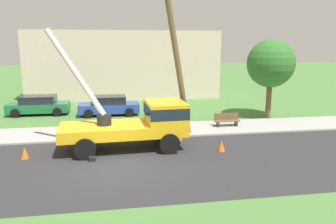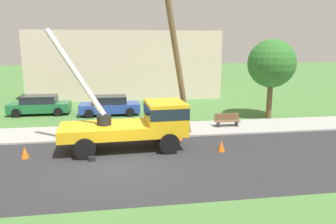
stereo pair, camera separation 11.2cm
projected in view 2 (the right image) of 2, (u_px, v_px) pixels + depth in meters
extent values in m
plane|color=#477538|center=(115.00, 111.00, 26.07)|extent=(120.00, 120.00, 0.00)
cube|color=#2B2B2D|center=(116.00, 166.00, 14.46)|extent=(80.00, 7.85, 0.01)
cube|color=#9E9E99|center=(116.00, 132.00, 19.85)|extent=(80.00, 3.31, 0.10)
cube|color=gold|center=(104.00, 130.00, 16.38)|extent=(4.41, 2.60, 0.55)
cube|color=gold|center=(165.00, 117.00, 16.89)|extent=(2.01, 2.49, 1.60)
cube|color=#19232D|center=(165.00, 110.00, 16.81)|extent=(2.03, 2.51, 0.56)
cylinder|color=black|center=(104.00, 120.00, 16.28)|extent=(0.70, 0.70, 0.50)
cylinder|color=silver|center=(75.00, 72.00, 16.18)|extent=(2.94, 1.53, 4.26)
cube|color=black|center=(92.00, 159.00, 15.06)|extent=(0.31, 0.31, 0.20)
cube|color=black|center=(93.00, 141.00, 17.84)|extent=(0.31, 0.31, 0.20)
cylinder|color=black|center=(169.00, 144.00, 15.94)|extent=(1.00, 0.30, 1.00)
cylinder|color=black|center=(160.00, 131.00, 18.24)|extent=(1.00, 0.30, 1.00)
cylinder|color=black|center=(85.00, 149.00, 15.15)|extent=(1.00, 0.30, 1.00)
cylinder|color=black|center=(87.00, 135.00, 17.46)|extent=(1.00, 0.30, 1.00)
cylinder|color=brown|center=(177.00, 60.00, 17.89)|extent=(2.14, 1.85, 8.80)
cone|color=orange|center=(221.00, 146.00, 16.34)|extent=(0.36, 0.36, 0.56)
cone|color=orange|center=(25.00, 152.00, 15.34)|extent=(0.36, 0.36, 0.56)
cone|color=orange|center=(179.00, 135.00, 18.22)|extent=(0.36, 0.36, 0.56)
cube|color=#1E6638|center=(40.00, 107.00, 24.84)|extent=(4.41, 1.82, 0.65)
cube|color=black|center=(39.00, 99.00, 24.71)|extent=(2.47, 1.67, 0.55)
cylinder|color=black|center=(58.00, 112.00, 24.23)|extent=(0.64, 0.22, 0.64)
cylinder|color=black|center=(62.00, 107.00, 25.97)|extent=(0.64, 0.22, 0.64)
cylinder|color=black|center=(16.00, 113.00, 23.80)|extent=(0.64, 0.22, 0.64)
cylinder|color=black|center=(23.00, 108.00, 25.54)|extent=(0.64, 0.22, 0.64)
cube|color=#263F99|center=(110.00, 108.00, 24.65)|extent=(4.42, 1.85, 0.65)
cube|color=black|center=(109.00, 100.00, 24.53)|extent=(2.48, 1.68, 0.55)
cylinder|color=black|center=(130.00, 112.00, 24.07)|extent=(0.64, 0.22, 0.64)
cylinder|color=black|center=(129.00, 108.00, 25.81)|extent=(0.64, 0.22, 0.64)
cylinder|color=black|center=(89.00, 114.00, 23.59)|extent=(0.64, 0.22, 0.64)
cylinder|color=black|center=(91.00, 109.00, 25.33)|extent=(0.64, 0.22, 0.64)
cube|color=brown|center=(227.00, 121.00, 20.84)|extent=(1.60, 0.44, 0.06)
cube|color=brown|center=(227.00, 116.00, 20.98)|extent=(1.60, 0.06, 0.40)
cube|color=#333338|center=(218.00, 125.00, 20.79)|extent=(0.10, 0.40, 0.45)
cube|color=#333338|center=(236.00, 124.00, 20.98)|extent=(0.10, 0.40, 0.45)
cylinder|color=brown|center=(270.00, 93.00, 23.64)|extent=(0.36, 0.36, 3.52)
sphere|color=#3D7F33|center=(272.00, 65.00, 23.23)|extent=(3.22, 3.22, 3.22)
cylinder|color=brown|center=(270.00, 93.00, 23.30)|extent=(0.36, 0.36, 3.62)
sphere|color=#2D6B28|center=(272.00, 63.00, 22.88)|extent=(3.31, 3.31, 3.31)
cube|color=beige|center=(125.00, 64.00, 33.02)|extent=(18.00, 6.00, 6.40)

